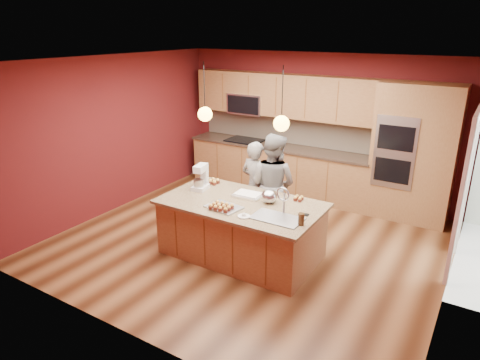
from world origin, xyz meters
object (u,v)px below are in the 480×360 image
Objects in this scene: person_right at (272,185)px; stand_mixer at (201,179)px; person_left at (256,186)px; island at (242,228)px; mixing_bowl at (269,196)px.

stand_mixer is at bearing 47.47° from person_right.
island is at bearing 117.25° from person_left.
person_left is at bearing 107.83° from island.
person_left is 0.95m from stand_mixer.
island is 5.91× the size of stand_mixer.
person_left is 6.40× the size of mixing_bowl.
mixing_bowl is at bearing 140.67° from person_left.
island is 0.98m from stand_mixer.
mixing_bowl is at bearing 118.21° from person_right.
island is 0.97m from person_right.
person_right is 7.13× the size of mixing_bowl.
person_right reaches higher than mixing_bowl.
island is 9.82× the size of mixing_bowl.
island and stand_mixer have the same top height.
person_right is (0.30, 0.00, 0.08)m from person_left.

